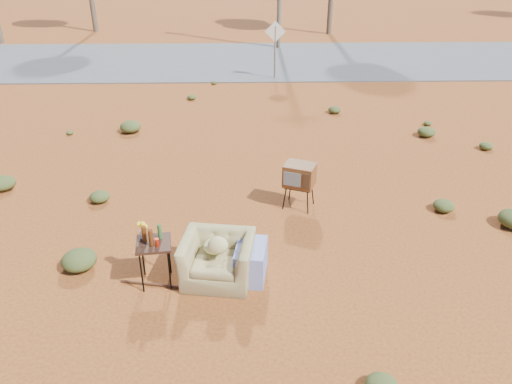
{
  "coord_description": "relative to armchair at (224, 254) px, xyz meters",
  "views": [
    {
      "loc": [
        0.33,
        -7.21,
        5.36
      ],
      "look_at": [
        0.53,
        1.24,
        0.8
      ],
      "focal_mm": 35.0,
      "sensor_mm": 36.0,
      "label": 1
    }
  ],
  "objects": [
    {
      "name": "side_table",
      "position": [
        -1.17,
        -0.07,
        0.34
      ],
      "size": [
        0.62,
        0.62,
        1.11
      ],
      "rotation": [
        0.0,
        0.0,
        0.13
      ],
      "color": "#321C12",
      "rests_on": "ground"
    },
    {
      "name": "highway",
      "position": [
        0.05,
        15.35,
        -0.46
      ],
      "size": [
        140.0,
        7.0,
        0.04
      ],
      "primitive_type": "cube",
      "color": "#565659",
      "rests_on": "ground"
    },
    {
      "name": "ground",
      "position": [
        0.05,
        0.35,
        -0.48
      ],
      "size": [
        140.0,
        140.0,
        0.0
      ],
      "primitive_type": "plane",
      "color": "#98521E",
      "rests_on": "ground"
    },
    {
      "name": "scrub_patch",
      "position": [
        -0.77,
        4.76,
        -0.35
      ],
      "size": [
        17.49,
        8.07,
        0.33
      ],
      "color": "#3D4C21",
      "rests_on": "ground"
    },
    {
      "name": "rusty_bar",
      "position": [
        -0.9,
        -0.25,
        -0.46
      ],
      "size": [
        1.69,
        0.35,
        0.05
      ],
      "primitive_type": "cylinder",
      "rotation": [
        0.0,
        1.57,
        -0.18
      ],
      "color": "#4A2413",
      "rests_on": "ground"
    },
    {
      "name": "road_sign",
      "position": [
        1.55,
        12.35,
        1.02
      ],
      "size": [
        0.78,
        0.06,
        2.19
      ],
      "color": "brown",
      "rests_on": "ground"
    },
    {
      "name": "armchair",
      "position": [
        0.0,
        0.0,
        0.0
      ],
      "size": [
        1.51,
        0.93,
        1.04
      ],
      "rotation": [
        0.0,
        0.0,
        -0.14
      ],
      "color": "#998853",
      "rests_on": "ground"
    },
    {
      "name": "tv_unit",
      "position": [
        1.51,
        2.4,
        0.25
      ],
      "size": [
        0.75,
        0.69,
        0.99
      ],
      "rotation": [
        0.0,
        0.0,
        -0.39
      ],
      "color": "black",
      "rests_on": "ground"
    }
  ]
}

